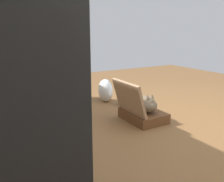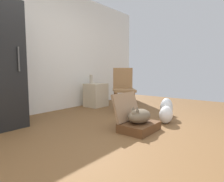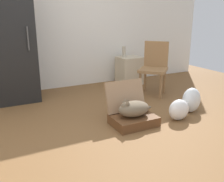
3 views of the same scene
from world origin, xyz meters
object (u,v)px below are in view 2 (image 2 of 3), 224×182
Objects in this scene: side_table at (96,95)px; vase_tall at (91,79)px; suitcase_base at (139,127)px; plastic_bag_clear at (166,108)px; cat at (139,116)px; chair at (124,88)px; plastic_bag_white at (166,115)px.

vase_tall is at bearing 161.85° from side_table.
plastic_bag_clear is at bearing 0.66° from suitcase_base.
cat is 2.34× the size of vase_tall.
chair is (1.03, 1.00, 0.44)m from suitcase_base.
plastic_bag_clear is 0.66× the size of side_table.
plastic_bag_white is at bearing -101.14° from side_table.
side_table reaches higher than suitcase_base.
plastic_bag_clear is at bearing -45.51° from chair.
chair is (1.04, 1.00, 0.27)m from cat.
cat is 2.09m from vase_tall.
plastic_bag_clear is at bearing -90.89° from side_table.
cat is at bearing -179.37° from plastic_bag_clear.
vase_tall is (0.90, 1.84, 0.43)m from cat.
plastic_bag_white is (0.63, -0.13, 0.08)m from suitcase_base.
plastic_bag_white is 0.38m from plastic_bag_clear.
cat reaches higher than plastic_bag_white.
side_table is 0.60× the size of chair.
vase_tall is 0.23× the size of chair.
chair reaches higher than plastic_bag_clear.
plastic_bag_white is at bearing -62.23° from chair.
suitcase_base is at bearing -119.23° from side_table.
vase_tall reaches higher than plastic_bag_white.
side_table is 0.40m from vase_tall.
plastic_bag_white is at bearing -157.92° from plastic_bag_clear.
plastic_bag_clear is (0.98, 0.01, 0.12)m from suitcase_base.
chair reaches higher than plastic_bag_white.
suitcase_base is 1.50m from chair.
cat is 0.90× the size of side_table.
side_table is 0.83m from chair.
plastic_bag_white is 0.32× the size of chair.
plastic_bag_white is at bearing -11.74° from cat.
side_table is at bearing 60.77° from suitcase_base.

